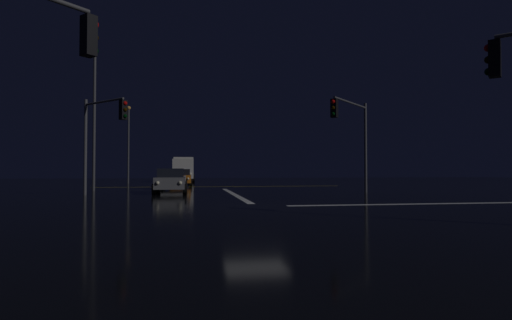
{
  "coord_description": "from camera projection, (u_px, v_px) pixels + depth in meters",
  "views": [
    {
      "loc": [
        -2.62,
        -16.06,
        1.46
      ],
      "look_at": [
        1.94,
        11.89,
        2.18
      ],
      "focal_mm": 28.21,
      "sensor_mm": 36.0,
      "label": 1
    }
  ],
  "objects": [
    {
      "name": "ground",
      "position": [
        256.0,
        208.0,
        16.23
      ],
      "size": [
        120.0,
        120.0,
        0.1
      ],
      "primitive_type": "cube",
      "color": "black"
    },
    {
      "name": "stop_line_north",
      "position": [
        234.0,
        194.0,
        24.4
      ],
      "size": [
        0.35,
        14.2,
        0.01
      ],
      "color": "white",
      "rests_on": "ground"
    },
    {
      "name": "centre_line_ns",
      "position": [
        220.0,
        187.0,
        35.85
      ],
      "size": [
        22.0,
        0.15,
        0.01
      ],
      "color": "yellow",
      "rests_on": "ground"
    },
    {
      "name": "crosswalk_bar_east",
      "position": [
        445.0,
        203.0,
        17.58
      ],
      "size": [
        14.2,
        0.4,
        0.01
      ],
      "color": "white",
      "rests_on": "ground"
    },
    {
      "name": "sedan_gray",
      "position": [
        171.0,
        181.0,
        25.6
      ],
      "size": [
        2.02,
        4.33,
        1.57
      ],
      "color": "slate",
      "rests_on": "ground"
    },
    {
      "name": "sedan_silver",
      "position": [
        174.0,
        179.0,
        31.89
      ],
      "size": [
        2.02,
        4.33,
        1.57
      ],
      "color": "#B7B7BC",
      "rests_on": "ground"
    },
    {
      "name": "sedan_orange",
      "position": [
        181.0,
        177.0,
        37.27
      ],
      "size": [
        2.02,
        4.33,
        1.57
      ],
      "color": "#C66014",
      "rests_on": "ground"
    },
    {
      "name": "sedan_blue",
      "position": [
        180.0,
        176.0,
        43.66
      ],
      "size": [
        2.02,
        4.33,
        1.57
      ],
      "color": "navy",
      "rests_on": "ground"
    },
    {
      "name": "box_truck",
      "position": [
        184.0,
        168.0,
        50.38
      ],
      "size": [
        2.68,
        8.28,
        3.08
      ],
      "color": "beige",
      "rests_on": "ground"
    },
    {
      "name": "traffic_signal_ne",
      "position": [
        353.0,
        127.0,
        24.58
      ],
      "size": [
        3.7,
        3.7,
        5.85
      ],
      "color": "#4C4C51",
      "rests_on": "ground"
    },
    {
      "name": "traffic_signal_nw",
      "position": [
        102.0,
        128.0,
        22.56
      ],
      "size": [
        2.83,
        2.83,
        5.61
      ],
      "color": "#4C4C51",
      "rests_on": "ground"
    },
    {
      "name": "streetlamp_left_near",
      "position": [
        94.0,
        109.0,
        28.56
      ],
      "size": [
        0.44,
        0.44,
        10.23
      ],
      "color": "#424247",
      "rests_on": "ground"
    },
    {
      "name": "streetlamp_left_far",
      "position": [
        128.0,
        138.0,
        44.33
      ],
      "size": [
        0.44,
        0.44,
        8.57
      ],
      "color": "#424247",
      "rests_on": "ground"
    }
  ]
}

